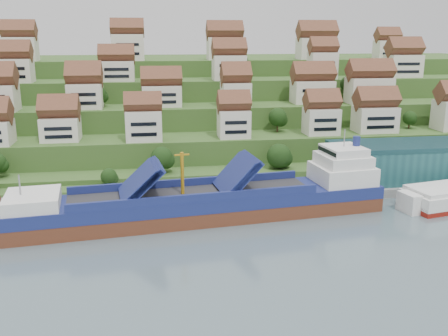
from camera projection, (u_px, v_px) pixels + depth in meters
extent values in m
plane|color=slate|center=(267.00, 216.00, 113.79)|extent=(300.00, 300.00, 0.00)
cube|color=gray|center=(329.00, 188.00, 130.74)|extent=(180.00, 14.00, 2.20)
cube|color=gray|center=(14.00, 209.00, 116.77)|extent=(45.00, 20.00, 1.00)
cube|color=#2D4C1E|center=(217.00, 136.00, 195.50)|extent=(260.00, 128.00, 4.00)
cube|color=#2D4C1E|center=(215.00, 125.00, 199.38)|extent=(260.00, 118.00, 11.00)
cube|color=#2D4C1E|center=(212.00, 113.00, 206.13)|extent=(260.00, 102.00, 18.00)
cube|color=#2D4C1E|center=(210.00, 102.00, 212.89)|extent=(260.00, 86.00, 25.00)
cube|color=#2D4C1E|center=(207.00, 93.00, 220.72)|extent=(260.00, 68.00, 31.00)
cube|color=silver|center=(61.00, 129.00, 141.37)|extent=(10.50, 8.57, 6.63)
cube|color=silver|center=(144.00, 126.00, 140.91)|extent=(10.03, 7.03, 8.54)
cube|color=silver|center=(234.00, 124.00, 145.60)|extent=(8.97, 7.62, 8.03)
cube|color=silver|center=(321.00, 121.00, 150.36)|extent=(9.84, 7.73, 7.83)
cube|color=silver|center=(375.00, 119.00, 154.13)|extent=(12.42, 8.26, 7.76)
cube|color=silver|center=(85.00, 96.00, 154.60)|extent=(10.41, 8.98, 7.67)
cube|color=silver|center=(162.00, 96.00, 158.85)|extent=(12.33, 7.90, 6.64)
cube|color=silver|center=(236.00, 95.00, 158.49)|extent=(8.84, 8.56, 7.56)
cube|color=silver|center=(312.00, 92.00, 166.99)|extent=(13.43, 8.36, 7.39)
cube|color=silver|center=(369.00, 91.00, 166.05)|extent=(14.44, 8.18, 8.43)
cube|color=silver|center=(17.00, 71.00, 163.16)|extent=(9.95, 7.86, 7.67)
cube|color=silver|center=(117.00, 71.00, 168.30)|extent=(11.43, 7.30, 6.72)
cube|color=silver|center=(229.00, 68.00, 172.19)|extent=(11.17, 7.79, 8.41)
cube|color=silver|center=(322.00, 66.00, 177.32)|extent=(9.47, 7.14, 9.23)
cube|color=silver|center=(403.00, 66.00, 184.88)|extent=(12.13, 8.47, 8.15)
cube|color=silver|center=(21.00, 49.00, 180.62)|extent=(11.38, 8.03, 8.44)
cube|color=silver|center=(128.00, 48.00, 183.21)|extent=(11.57, 7.51, 9.46)
cube|color=silver|center=(225.00, 49.00, 191.13)|extent=(13.22, 8.15, 8.38)
cube|color=silver|center=(316.00, 49.00, 195.70)|extent=(14.57, 8.73, 8.12)
cube|color=silver|center=(387.00, 49.00, 203.80)|extent=(9.35, 7.05, 7.08)
ellipsoid|color=#1C3C14|center=(279.00, 156.00, 138.17)|extent=(6.87, 6.87, 6.87)
ellipsoid|color=#1C3C14|center=(162.00, 158.00, 133.52)|extent=(6.05, 6.05, 6.05)
ellipsoid|color=#1C3C14|center=(410.00, 118.00, 159.47)|extent=(4.41, 4.41, 4.41)
ellipsoid|color=#1C3C14|center=(439.00, 109.00, 160.19)|extent=(4.97, 4.97, 4.97)
ellipsoid|color=#1C3C14|center=(278.00, 117.00, 153.45)|extent=(5.64, 5.64, 5.64)
ellipsoid|color=#1C3C14|center=(348.00, 84.00, 170.91)|extent=(5.27, 5.27, 5.27)
ellipsoid|color=#1C3C14|center=(74.00, 95.00, 157.90)|extent=(5.30, 5.30, 5.30)
ellipsoid|color=#1C3C14|center=(99.00, 95.00, 157.65)|extent=(5.19, 5.19, 5.19)
ellipsoid|color=#1C3C14|center=(239.00, 63.00, 176.93)|extent=(7.01, 7.01, 7.01)
ellipsoid|color=#1C3C14|center=(324.00, 68.00, 182.76)|extent=(4.81, 4.81, 4.81)
ellipsoid|color=#1C3C14|center=(109.00, 177.00, 125.27)|extent=(4.14, 4.14, 4.14)
cube|color=#21585C|center=(440.00, 160.00, 135.70)|extent=(60.00, 15.00, 10.00)
cylinder|color=gray|center=(329.00, 175.00, 124.36)|extent=(0.16, 0.16, 8.00)
cube|color=maroon|center=(332.00, 161.00, 123.53)|extent=(1.20, 0.05, 0.80)
cube|color=white|center=(11.00, 206.00, 114.45)|extent=(2.40, 2.20, 2.20)
cube|color=white|center=(31.00, 203.00, 116.46)|extent=(2.40, 2.20, 2.20)
cube|color=brown|center=(202.00, 214.00, 112.09)|extent=(84.46, 21.91, 5.36)
cube|color=navy|center=(202.00, 199.00, 111.16)|extent=(84.47, 22.04, 2.79)
cube|color=white|center=(33.00, 200.00, 101.72)|extent=(11.98, 13.31, 2.79)
cube|color=#262628|center=(192.00, 194.00, 110.28)|extent=(54.44, 16.72, 0.32)
cube|color=navy|center=(138.00, 182.00, 106.43)|extent=(9.27, 12.63, 7.41)
cube|color=navy|center=(234.00, 175.00, 111.74)|extent=(8.87, 12.59, 7.83)
cylinder|color=#C38B17|center=(182.00, 174.00, 108.54)|extent=(0.83, 0.83, 9.64)
cube|color=white|center=(342.00, 174.00, 118.78)|extent=(14.11, 13.54, 4.28)
cube|color=white|center=(343.00, 160.00, 117.91)|extent=(11.84, 12.03, 2.68)
cube|color=white|center=(344.00, 150.00, 117.33)|extent=(9.57, 10.52, 1.93)
cylinder|color=navy|center=(356.00, 141.00, 117.61)|extent=(1.89, 1.89, 2.36)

